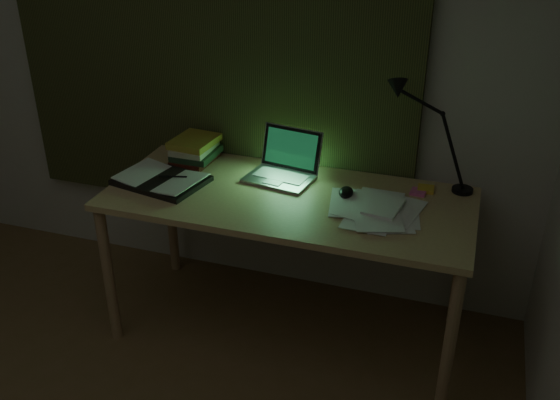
# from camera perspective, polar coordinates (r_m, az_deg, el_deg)

# --- Properties ---
(wall_back) EXTENTS (3.50, 0.00, 2.50)m
(wall_back) POSITION_cam_1_polar(r_m,az_deg,el_deg) (3.33, -6.31, 12.38)
(wall_back) COLOR beige
(wall_back) RESTS_ON ground
(curtain) EXTENTS (2.20, 0.06, 2.00)m
(curtain) POSITION_cam_1_polar(r_m,az_deg,el_deg) (3.25, -6.79, 15.60)
(curtain) COLOR #2D3118
(curtain) RESTS_ON wall_back
(desk) EXTENTS (1.71, 0.75, 0.78)m
(desk) POSITION_cam_1_polar(r_m,az_deg,el_deg) (3.11, 0.70, -6.06)
(desk) COLOR tan
(desk) RESTS_ON floor
(laptop) EXTENTS (0.37, 0.41, 0.23)m
(laptop) POSITION_cam_1_polar(r_m,az_deg,el_deg) (3.02, -0.10, 3.78)
(laptop) COLOR #B2B3B7
(laptop) RESTS_ON desk
(open_textbook) EXTENTS (0.46, 0.37, 0.04)m
(open_textbook) POSITION_cam_1_polar(r_m,az_deg,el_deg) (3.09, -10.80, 1.86)
(open_textbook) COLOR silver
(open_textbook) RESTS_ON desk
(book_stack) EXTENTS (0.22, 0.26, 0.13)m
(book_stack) POSITION_cam_1_polar(r_m,az_deg,el_deg) (3.28, -7.79, 4.59)
(book_stack) COLOR silver
(book_stack) RESTS_ON desk
(loose_papers) EXTENTS (0.38, 0.40, 0.02)m
(loose_papers) POSITION_cam_1_polar(r_m,az_deg,el_deg) (2.85, 8.52, -0.44)
(loose_papers) COLOR white
(loose_papers) RESTS_ON desk
(mouse) EXTENTS (0.08, 0.11, 0.04)m
(mouse) POSITION_cam_1_polar(r_m,az_deg,el_deg) (2.92, 6.06, 0.71)
(mouse) COLOR black
(mouse) RESTS_ON desk
(sticky_yellow) EXTENTS (0.08, 0.08, 0.02)m
(sticky_yellow) POSITION_cam_1_polar(r_m,az_deg,el_deg) (3.04, 13.19, 0.99)
(sticky_yellow) COLOR gold
(sticky_yellow) RESTS_ON desk
(sticky_pink) EXTENTS (0.08, 0.08, 0.02)m
(sticky_pink) POSITION_cam_1_polar(r_m,az_deg,el_deg) (3.00, 12.54, 0.71)
(sticky_pink) COLOR pink
(sticky_pink) RESTS_ON desk
(desk_lamp) EXTENTS (0.40, 0.34, 0.53)m
(desk_lamp) POSITION_cam_1_polar(r_m,az_deg,el_deg) (2.97, 16.98, 5.29)
(desk_lamp) COLOR black
(desk_lamp) RESTS_ON desk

